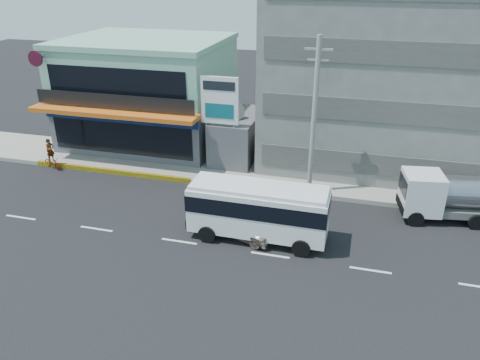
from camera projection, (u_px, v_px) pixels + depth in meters
The scene contains 12 objects.
ground at pixel (179, 241), 25.18m from camera, with size 120.00×120.00×0.00m, color black.
sidewalk at pixel (298, 178), 32.24m from camera, with size 70.00×5.00×0.30m, color gray.
shop_building at pixel (149, 95), 37.58m from camera, with size 12.40×11.70×8.00m.
concrete_building at pixel (386, 66), 32.98m from camera, with size 16.00×12.00×14.00m, color gray.
gap_structure at pixel (238, 138), 34.94m from camera, with size 3.00×6.00×3.50m, color #47464B.
satellite_dish at pixel (234, 118), 33.29m from camera, with size 1.50×1.50×0.15m, color slate.
billboard at pixel (220, 106), 31.26m from camera, with size 2.60×0.18×6.90m.
utility_pole_near at pixel (314, 118), 28.06m from camera, with size 1.60×0.30×10.00m.
minibus at pixel (258, 208), 24.76m from camera, with size 7.43×2.64×3.10m.
sedan at pixel (240, 223), 25.47m from camera, with size 1.74×4.32×1.47m, color tan.
tanker_truck at pixel (460, 196), 26.71m from camera, with size 7.37×3.24×2.81m.
motorcycle_rider at pixel (52, 159), 33.77m from camera, with size 1.88×1.18×2.27m.
Camera 1 is at (8.75, -19.82, 13.64)m, focal length 35.00 mm.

